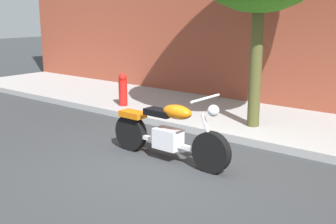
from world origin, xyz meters
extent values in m
plane|color=#303335|center=(0.00, 0.00, 0.00)|extent=(60.00, 60.00, 0.00)
cube|color=#999999|center=(0.00, 3.04, 0.07)|extent=(18.75, 2.78, 0.14)
cylinder|color=black|center=(0.68, 0.20, 0.31)|extent=(0.62, 0.14, 0.62)
cylinder|color=black|center=(-0.95, 0.22, 0.31)|extent=(0.62, 0.14, 0.62)
cube|color=silver|center=(-0.13, 0.21, 0.36)|extent=(0.44, 0.28, 0.32)
cube|color=silver|center=(-0.13, 0.21, 0.29)|extent=(1.47, 0.10, 0.06)
ellipsoid|color=#D1660C|center=(0.05, 0.20, 0.82)|extent=(0.52, 0.27, 0.22)
cube|color=black|center=(-0.31, 0.21, 0.76)|extent=(0.48, 0.25, 0.10)
cube|color=#D1660C|center=(-0.90, 0.21, 0.64)|extent=(0.44, 0.24, 0.10)
cylinder|color=silver|center=(0.62, 0.20, 0.59)|extent=(0.27, 0.05, 0.58)
cylinder|color=silver|center=(0.56, 0.20, 1.10)|extent=(0.04, 0.70, 0.04)
sphere|color=silver|center=(0.70, 0.20, 0.94)|extent=(0.17, 0.17, 0.17)
cylinder|color=silver|center=(-0.38, 0.37, 0.26)|extent=(0.80, 0.10, 0.09)
cylinder|color=#474722|center=(0.18, 2.45, 1.46)|extent=(0.23, 0.23, 2.92)
cylinder|color=red|center=(-3.06, 2.18, 0.38)|extent=(0.20, 0.20, 0.75)
sphere|color=red|center=(-3.06, 2.18, 0.81)|extent=(0.19, 0.19, 0.19)
camera|label=1|loc=(3.84, -4.77, 2.32)|focal=45.17mm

